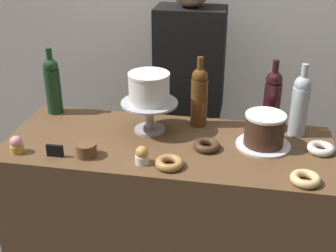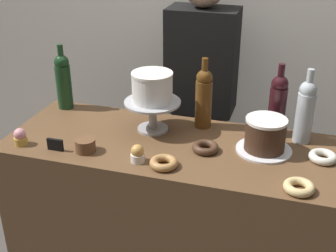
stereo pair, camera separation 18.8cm
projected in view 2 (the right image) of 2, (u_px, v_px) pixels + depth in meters
back_wall at (212, 17)px, 2.50m from camera, size 6.00×0.05×2.60m
display_counter at (168, 230)px, 2.13m from camera, size 1.41×0.56×0.94m
cake_stand_pedestal at (153, 110)px, 1.99m from camera, size 0.25×0.25×0.14m
white_layer_cake at (152, 87)px, 1.94m from camera, size 0.18×0.18×0.13m
silver_serving_platter at (264, 150)px, 1.86m from camera, size 0.23×0.23×0.01m
chocolate_round_cake at (265, 134)px, 1.82m from camera, size 0.17×0.17×0.14m
wine_bottle_green at (63, 80)px, 2.20m from camera, size 0.08×0.08×0.33m
wine_bottle_clear at (305, 110)px, 1.88m from camera, size 0.08×0.08×0.33m
wine_bottle_amber at (204, 97)px, 2.01m from camera, size 0.08×0.08×0.33m
wine_bottle_dark_red at (278, 104)px, 1.94m from camera, size 0.08×0.08×0.33m
cupcake_strawberry at (20, 137)px, 1.89m from camera, size 0.06×0.06×0.07m
cupcake_caramel at (138, 154)px, 1.76m from camera, size 0.06×0.06×0.07m
donut_chocolate at (205, 147)px, 1.85m from camera, size 0.11×0.11×0.03m
donut_maple at (164, 163)px, 1.74m from camera, size 0.11×0.11×0.03m
donut_glazed at (299, 187)px, 1.59m from camera, size 0.11×0.11×0.03m
donut_sugar at (323, 157)px, 1.78m from camera, size 0.11×0.11×0.03m
cookie_stack at (85, 145)px, 1.84m from camera, size 0.08×0.08×0.05m
price_sign_chalkboard at (55, 145)px, 1.85m from camera, size 0.07×0.01×0.05m
barista_figure at (200, 111)px, 2.47m from camera, size 0.36×0.22×1.60m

